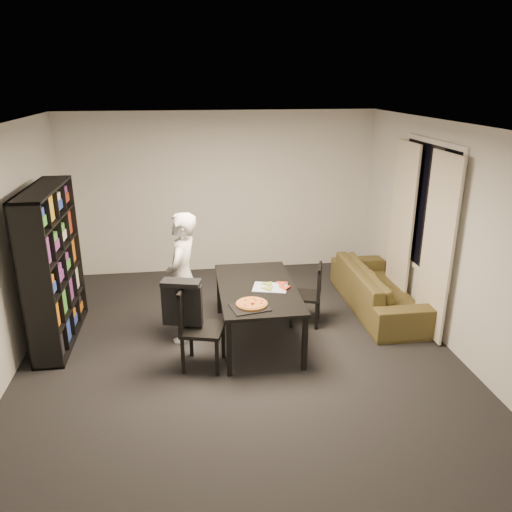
{
  "coord_description": "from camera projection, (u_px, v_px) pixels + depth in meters",
  "views": [
    {
      "loc": [
        -0.53,
        -5.21,
        3.05
      ],
      "look_at": [
        0.25,
        0.36,
        1.05
      ],
      "focal_mm": 35.0,
      "sensor_mm": 36.0,
      "label": 1
    }
  ],
  "objects": [
    {
      "name": "room",
      "position": [
        238.0,
        247.0,
        5.52
      ],
      "size": [
        5.01,
        5.51,
        2.61
      ],
      "color": "black",
      "rests_on": "ground"
    },
    {
      "name": "window_pane",
      "position": [
        427.0,
        208.0,
        6.33
      ],
      "size": [
        0.02,
        1.4,
        1.6
      ],
      "primitive_type": "cube",
      "color": "black",
      "rests_on": "room"
    },
    {
      "name": "window_frame",
      "position": [
        427.0,
        208.0,
        6.33
      ],
      "size": [
        0.03,
        1.52,
        1.72
      ],
      "primitive_type": "cube",
      "color": "white",
      "rests_on": "room"
    },
    {
      "name": "curtain_left",
      "position": [
        437.0,
        248.0,
        5.95
      ],
      "size": [
        0.03,
        0.7,
        2.25
      ],
      "primitive_type": "cube",
      "color": "beige",
      "rests_on": "room"
    },
    {
      "name": "curtain_right",
      "position": [
        402.0,
        224.0,
        6.93
      ],
      "size": [
        0.03,
        0.7,
        2.25
      ],
      "primitive_type": "cube",
      "color": "beige",
      "rests_on": "room"
    },
    {
      "name": "bookshelf",
      "position": [
        53.0,
        267.0,
        5.91
      ],
      "size": [
        0.35,
        1.5,
        1.9
      ],
      "primitive_type": "cube",
      "color": "black",
      "rests_on": "room"
    },
    {
      "name": "dining_table",
      "position": [
        257.0,
        292.0,
        6.02
      ],
      "size": [
        0.92,
        1.66,
        0.69
      ],
      "color": "black",
      "rests_on": "room"
    },
    {
      "name": "chair_left",
      "position": [
        194.0,
        322.0,
        5.47
      ],
      "size": [
        0.54,
        0.54,
        0.95
      ],
      "rotation": [
        0.0,
        0.0,
        1.32
      ],
      "color": "black",
      "rests_on": "room"
    },
    {
      "name": "chair_right",
      "position": [
        312.0,
        291.0,
        6.45
      ],
      "size": [
        0.48,
        0.48,
        0.82
      ],
      "rotation": [
        0.0,
        0.0,
        -1.89
      ],
      "color": "black",
      "rests_on": "room"
    },
    {
      "name": "draped_jacket",
      "position": [
        182.0,
        301.0,
        5.4
      ],
      "size": [
        0.45,
        0.28,
        0.52
      ],
      "rotation": [
        0.0,
        0.0,
        1.32
      ],
      "color": "black",
      "rests_on": "chair_left"
    },
    {
      "name": "person",
      "position": [
        183.0,
        278.0,
        5.98
      ],
      "size": [
        0.54,
        0.67,
        1.61
      ],
      "primitive_type": "imported",
      "rotation": [
        0.0,
        0.0,
        -1.87
      ],
      "color": "silver",
      "rests_on": "room"
    },
    {
      "name": "baking_tray",
      "position": [
        250.0,
        307.0,
        5.45
      ],
      "size": [
        0.46,
        0.4,
        0.01
      ],
      "primitive_type": "cube",
      "rotation": [
        0.0,
        0.0,
        0.21
      ],
      "color": "black",
      "rests_on": "dining_table"
    },
    {
      "name": "pepperoni_pizza",
      "position": [
        252.0,
        304.0,
        5.49
      ],
      "size": [
        0.35,
        0.35,
        0.03
      ],
      "rotation": [
        0.0,
        0.0,
        0.28
      ],
      "color": "brown",
      "rests_on": "dining_table"
    },
    {
      "name": "kitchen_towel",
      "position": [
        270.0,
        287.0,
        5.97
      ],
      "size": [
        0.46,
        0.39,
        0.01
      ],
      "primitive_type": "cube",
      "rotation": [
        0.0,
        0.0,
        -0.27
      ],
      "color": "white",
      "rests_on": "dining_table"
    },
    {
      "name": "pizza_slices",
      "position": [
        275.0,
        286.0,
        5.99
      ],
      "size": [
        0.46,
        0.43,
        0.01
      ],
      "primitive_type": null,
      "rotation": [
        0.0,
        0.0,
        0.42
      ],
      "color": "gold",
      "rests_on": "dining_table"
    },
    {
      "name": "sofa",
      "position": [
        379.0,
        288.0,
        6.94
      ],
      "size": [
        0.8,
        2.05,
        0.6
      ],
      "primitive_type": "imported",
      "rotation": [
        0.0,
        0.0,
        1.57
      ],
      "color": "#45381B",
      "rests_on": "room"
    }
  ]
}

